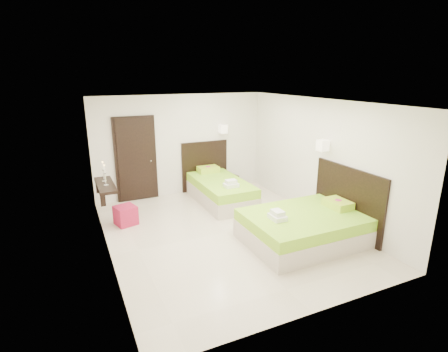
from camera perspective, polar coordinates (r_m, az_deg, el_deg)
name	(u,v)px	position (r m, az deg, el deg)	size (l,w,h in m)	color
floor	(226,232)	(7.17, 0.28, -9.19)	(5.50, 5.50, 0.00)	beige
bed_single	(219,188)	(8.77, -0.77, -2.04)	(1.30, 2.16, 1.78)	beige
bed_double	(306,225)	(6.89, 13.28, -7.85)	(2.16, 1.84, 1.78)	beige
nightstand	(230,181)	(9.85, 0.95, -0.89)	(0.39, 0.34, 0.34)	black
ottoman	(126,215)	(7.74, -15.76, -6.19)	(0.40, 0.40, 0.40)	maroon
door	(136,159)	(8.93, -14.18, 2.64)	(1.02, 0.15, 2.14)	black
console_shelf	(105,185)	(7.82, -18.86, -1.45)	(0.35, 1.20, 0.78)	black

